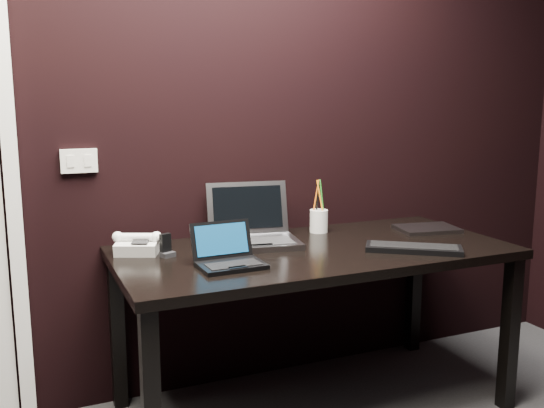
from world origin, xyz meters
name	(u,v)px	position (x,y,z in m)	size (l,w,h in m)	color
wall_back	(217,116)	(0.00, 1.80, 1.30)	(4.00, 4.00, 0.00)	black
wall_switch	(79,161)	(-0.62, 1.79, 1.12)	(0.15, 0.02, 0.10)	silver
desk	(314,265)	(0.30, 1.40, 0.66)	(1.70, 0.80, 0.74)	black
netbook	(229,258)	(-0.13, 1.29, 0.77)	(0.25, 0.23, 0.16)	black
silver_laptop	(253,233)	(0.09, 1.58, 0.79)	(0.42, 0.39, 0.26)	gray
ext_keyboard	(414,248)	(0.66, 1.19, 0.75)	(0.41, 0.34, 0.03)	black
closed_laptop	(427,229)	(0.96, 1.49, 0.75)	(0.31, 0.25, 0.02)	gray
desk_phone	(138,245)	(-0.42, 1.61, 0.78)	(0.22, 0.21, 0.10)	silver
mobile_phone	(166,248)	(-0.32, 1.51, 0.78)	(0.07, 0.06, 0.10)	black
pen_cup	(319,220)	(0.46, 1.67, 0.80)	(0.11, 0.11, 0.26)	silver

